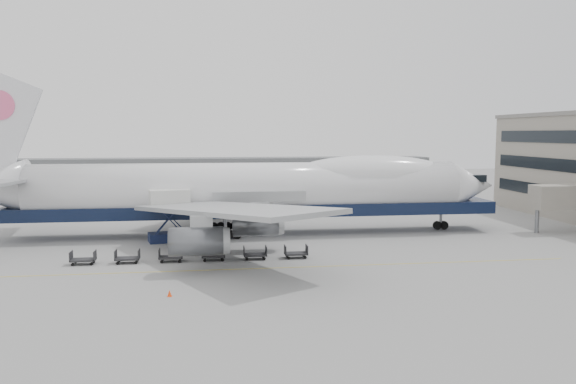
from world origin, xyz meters
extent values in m
plane|color=gray|center=(0.00, 0.00, 0.00)|extent=(260.00, 260.00, 0.00)
cube|color=gold|center=(0.00, -6.00, 0.01)|extent=(60.00, 0.15, 0.01)
cube|color=gray|center=(40.00, 8.00, 4.50)|extent=(9.00, 3.00, 3.00)
cylinder|color=slate|center=(36.00, 8.00, 1.50)|extent=(0.50, 0.50, 3.00)
cube|color=slate|center=(-10.00, 70.00, 3.50)|extent=(110.00, 8.00, 7.00)
cylinder|color=white|center=(0.00, 12.00, 5.70)|extent=(52.00, 6.40, 6.40)
cube|color=black|center=(1.00, 12.00, 3.14)|extent=(60.00, 5.76, 1.50)
cone|color=white|center=(29.00, 12.00, 5.70)|extent=(6.00, 6.40, 6.40)
ellipsoid|color=white|center=(15.60, 12.00, 7.46)|extent=(20.67, 5.78, 4.56)
cylinder|color=pink|center=(-28.50, 12.00, 15.70)|extent=(3.40, 0.30, 3.40)
cube|color=#9EA0A3|center=(-3.00, -2.28, 5.10)|extent=(20.35, 26.74, 2.26)
cube|color=#9EA0A3|center=(-3.00, 26.28, 5.10)|extent=(20.35, 26.74, 2.26)
cylinder|color=#595B60|center=(-6.00, 31.00, 2.90)|extent=(4.80, 2.60, 2.60)
cylinder|color=#595B60|center=(0.00, 22.00, 2.90)|extent=(4.80, 2.60, 2.60)
cylinder|color=#595B60|center=(0.00, 2.00, 2.90)|extent=(4.80, 2.60, 2.60)
cylinder|color=#595B60|center=(-6.00, -7.00, 2.90)|extent=(4.80, 2.60, 2.60)
cylinder|color=slate|center=(25.00, 12.00, 1.25)|extent=(0.36, 0.36, 2.50)
cylinder|color=black|center=(25.00, 12.00, 0.55)|extent=(1.10, 0.45, 1.10)
cylinder|color=slate|center=(-3.00, 9.00, 1.25)|extent=(0.36, 0.36, 2.50)
cylinder|color=black|center=(-3.00, 9.00, 0.55)|extent=(1.10, 0.45, 1.10)
cylinder|color=slate|center=(-3.00, 15.00, 1.25)|extent=(0.36, 0.36, 2.50)
cylinder|color=black|center=(-3.00, 15.00, 0.55)|extent=(1.10, 0.45, 1.10)
cube|color=#162043|center=(-9.41, 8.50, 0.53)|extent=(5.22, 3.34, 1.06)
cube|color=silver|center=(-9.41, 8.50, 5.00)|extent=(4.89, 3.45, 2.12)
cube|color=#162043|center=(-9.41, 7.44, 2.80)|extent=(3.39, 0.89, 3.81)
cube|color=#162043|center=(-9.41, 9.56, 2.80)|extent=(3.39, 0.89, 3.81)
cube|color=slate|center=(-9.41, 10.04, 5.00)|extent=(2.52, 1.65, 0.15)
cylinder|color=black|center=(-11.15, 7.53, 0.43)|extent=(0.87, 0.34, 0.87)
cylinder|color=black|center=(-11.15, 9.47, 0.43)|extent=(0.87, 0.34, 0.87)
cylinder|color=black|center=(-7.68, 7.53, 0.43)|extent=(0.87, 0.34, 0.87)
cylinder|color=black|center=(-7.68, 9.47, 0.43)|extent=(0.87, 0.34, 0.87)
cone|color=#FF430D|center=(-7.88, -13.97, 0.26)|extent=(0.33, 0.33, 0.51)
cube|color=#FF430D|center=(-7.88, -13.97, 0.01)|extent=(0.35, 0.35, 0.03)
cube|color=#2D2D30|center=(-16.84, -2.08, 0.45)|extent=(2.30, 1.35, 0.18)
cube|color=#2D2D30|center=(-17.94, -2.08, 0.85)|extent=(0.08, 1.35, 0.90)
cube|color=#2D2D30|center=(-15.74, -2.08, 0.85)|extent=(0.08, 1.35, 0.90)
cylinder|color=black|center=(-17.69, -2.63, 0.15)|extent=(0.30, 0.12, 0.30)
cylinder|color=black|center=(-17.69, -1.53, 0.15)|extent=(0.30, 0.12, 0.30)
cylinder|color=black|center=(-15.99, -2.63, 0.15)|extent=(0.30, 0.12, 0.30)
cylinder|color=black|center=(-15.99, -1.53, 0.15)|extent=(0.30, 0.12, 0.30)
cube|color=#2D2D30|center=(-12.72, -2.08, 0.45)|extent=(2.30, 1.35, 0.18)
cube|color=#2D2D30|center=(-13.82, -2.08, 0.85)|extent=(0.08, 1.35, 0.90)
cube|color=#2D2D30|center=(-11.62, -2.08, 0.85)|extent=(0.08, 1.35, 0.90)
cylinder|color=black|center=(-13.57, -2.63, 0.15)|extent=(0.30, 0.12, 0.30)
cylinder|color=black|center=(-13.57, -1.53, 0.15)|extent=(0.30, 0.12, 0.30)
cylinder|color=black|center=(-11.87, -2.63, 0.15)|extent=(0.30, 0.12, 0.30)
cylinder|color=black|center=(-11.87, -1.53, 0.15)|extent=(0.30, 0.12, 0.30)
cube|color=#2D2D30|center=(-8.60, -2.08, 0.45)|extent=(2.30, 1.35, 0.18)
cube|color=#2D2D30|center=(-9.70, -2.08, 0.85)|extent=(0.08, 1.35, 0.90)
cube|color=#2D2D30|center=(-7.50, -2.08, 0.85)|extent=(0.08, 1.35, 0.90)
cylinder|color=black|center=(-9.45, -2.63, 0.15)|extent=(0.30, 0.12, 0.30)
cylinder|color=black|center=(-9.45, -1.53, 0.15)|extent=(0.30, 0.12, 0.30)
cylinder|color=black|center=(-7.75, -2.63, 0.15)|extent=(0.30, 0.12, 0.30)
cylinder|color=black|center=(-7.75, -1.53, 0.15)|extent=(0.30, 0.12, 0.30)
cube|color=#2D2D30|center=(-4.47, -2.08, 0.45)|extent=(2.30, 1.35, 0.18)
cube|color=#2D2D30|center=(-5.57, -2.08, 0.85)|extent=(0.08, 1.35, 0.90)
cube|color=#2D2D30|center=(-3.37, -2.08, 0.85)|extent=(0.08, 1.35, 0.90)
cylinder|color=black|center=(-5.32, -2.63, 0.15)|extent=(0.30, 0.12, 0.30)
cylinder|color=black|center=(-5.32, -1.53, 0.15)|extent=(0.30, 0.12, 0.30)
cylinder|color=black|center=(-3.62, -2.63, 0.15)|extent=(0.30, 0.12, 0.30)
cylinder|color=black|center=(-3.62, -1.53, 0.15)|extent=(0.30, 0.12, 0.30)
cube|color=#2D2D30|center=(-0.35, -2.08, 0.45)|extent=(2.30, 1.35, 0.18)
cube|color=#2D2D30|center=(-1.45, -2.08, 0.85)|extent=(0.08, 1.35, 0.90)
cube|color=#2D2D30|center=(0.75, -2.08, 0.85)|extent=(0.08, 1.35, 0.90)
cylinder|color=black|center=(-1.20, -2.63, 0.15)|extent=(0.30, 0.12, 0.30)
cylinder|color=black|center=(-1.20, -1.53, 0.15)|extent=(0.30, 0.12, 0.30)
cylinder|color=black|center=(0.50, -2.63, 0.15)|extent=(0.30, 0.12, 0.30)
cylinder|color=black|center=(0.50, -1.53, 0.15)|extent=(0.30, 0.12, 0.30)
cube|color=#2D2D30|center=(3.77, -2.08, 0.45)|extent=(2.30, 1.35, 0.18)
cube|color=#2D2D30|center=(2.67, -2.08, 0.85)|extent=(0.08, 1.35, 0.90)
cube|color=#2D2D30|center=(4.87, -2.08, 0.85)|extent=(0.08, 1.35, 0.90)
cylinder|color=black|center=(2.92, -2.63, 0.15)|extent=(0.30, 0.12, 0.30)
cylinder|color=black|center=(2.92, -1.53, 0.15)|extent=(0.30, 0.12, 0.30)
cylinder|color=black|center=(4.62, -2.63, 0.15)|extent=(0.30, 0.12, 0.30)
cylinder|color=black|center=(4.62, -1.53, 0.15)|extent=(0.30, 0.12, 0.30)
camera|label=1|loc=(-4.55, -56.91, 12.51)|focal=35.00mm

